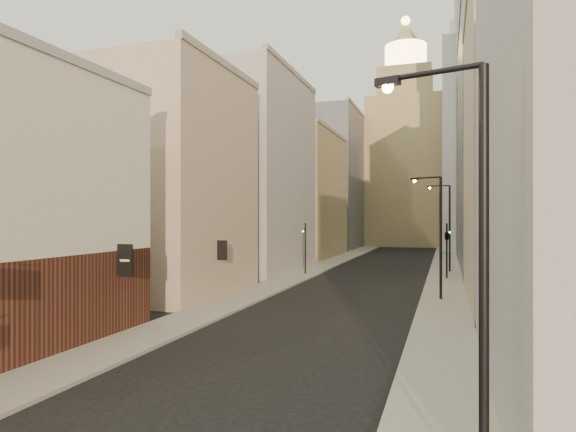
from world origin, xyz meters
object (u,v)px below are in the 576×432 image
object	(u,v)px
streetlamp_far	(447,223)
traffic_light_left	(305,239)
white_tower	(469,136)
streetlamp_mid	(438,230)
streetlamp_near	(471,256)
clock_tower	(406,155)
traffic_light_right	(447,236)

from	to	relation	value
streetlamp_far	traffic_light_left	bearing A→B (deg)	-146.09
white_tower	streetlamp_mid	bearing A→B (deg)	-94.55
streetlamp_near	traffic_light_left	xyz separation A→B (m)	(-13.33, 34.47, -1.39)
streetlamp_near	streetlamp_far	world-z (taller)	streetlamp_far
clock_tower	streetlamp_near	bearing A→B (deg)	-84.65
streetlamp_mid	traffic_light_right	xyz separation A→B (m)	(0.58, 11.66, -0.84)
clock_tower	streetlamp_mid	xyz separation A→B (m)	(7.10, -63.06, -12.90)
clock_tower	traffic_light_right	size ratio (longest dim) A/B	8.98
clock_tower	streetlamp_far	xyz separation A→B (m)	(7.72, -46.03, -12.63)
streetlamp_mid	clock_tower	bearing A→B (deg)	116.23
traffic_light_right	streetlamp_far	bearing A→B (deg)	-82.15
clock_tower	white_tower	distance (m)	17.83
clock_tower	streetlamp_mid	distance (m)	64.76
white_tower	traffic_light_left	distance (m)	44.26
clock_tower	traffic_light_right	world-z (taller)	clock_tower
streetlamp_mid	traffic_light_left	world-z (taller)	streetlamp_mid
traffic_light_left	traffic_light_right	world-z (taller)	same
clock_tower	streetlamp_far	world-z (taller)	clock_tower
streetlamp_near	traffic_light_right	world-z (taller)	streetlamp_near
clock_tower	streetlamp_mid	world-z (taller)	clock_tower
streetlamp_mid	streetlamp_far	size ratio (longest dim) A/B	0.95
white_tower	traffic_light_left	bearing A→B (deg)	-112.92
clock_tower	traffic_light_right	bearing A→B (deg)	-81.51
traffic_light_left	traffic_light_right	size ratio (longest dim) A/B	1.00
white_tower	clock_tower	bearing A→B (deg)	128.16
white_tower	traffic_light_right	bearing A→B (deg)	-95.08
white_tower	streetlamp_far	size ratio (longest dim) A/B	4.74
streetlamp_near	traffic_light_right	size ratio (longest dim) A/B	1.70
clock_tower	streetlamp_near	xyz separation A→B (m)	(8.13, -86.78, -12.77)
traffic_light_right	streetlamp_mid	bearing A→B (deg)	95.50
traffic_light_left	clock_tower	bearing A→B (deg)	-85.13
clock_tower	traffic_light_left	size ratio (longest dim) A/B	8.98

